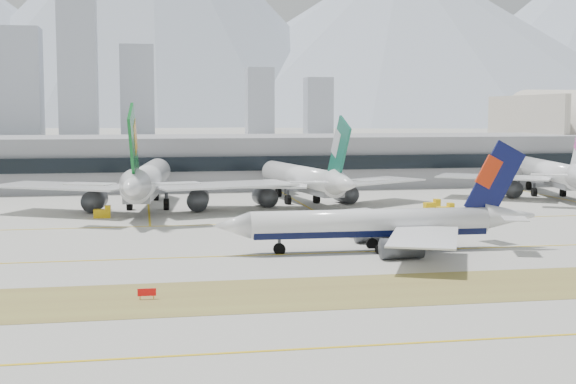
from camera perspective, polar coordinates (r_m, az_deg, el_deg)
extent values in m
plane|color=#AAA79F|center=(131.23, -0.30, -4.07)|extent=(3000.00, 3000.00, 0.00)
cube|color=olive|center=(100.48, 2.92, -7.11)|extent=(360.00, 18.00, 0.06)
cube|color=yellow|center=(126.38, 0.10, -4.43)|extent=(360.00, 0.45, 0.04)
cube|color=yellow|center=(78.99, 6.82, -10.72)|extent=(360.00, 0.45, 0.04)
cube|color=yellow|center=(160.49, -2.17, -2.26)|extent=(360.00, 0.45, 0.04)
cylinder|color=white|center=(129.16, 5.86, -2.16)|extent=(38.86, 4.90, 4.24)
cube|color=black|center=(129.32, 5.86, -2.67)|extent=(38.07, 4.25, 1.91)
cone|color=white|center=(125.19, -4.07, -2.40)|extent=(6.00, 4.34, 4.24)
cone|color=white|center=(137.21, 15.47, -1.65)|extent=(8.69, 4.39, 4.24)
cube|color=white|center=(141.80, 6.56, -1.72)|extent=(16.45, 22.96, 0.25)
cube|color=white|center=(141.50, 13.94, -1.26)|extent=(5.34, 6.78, 0.17)
cylinder|color=#3F4247|center=(137.81, 6.13, -2.91)|extent=(6.52, 3.29, 3.18)
cube|color=#3F4247|center=(137.62, 6.13, -2.39)|extent=(2.70, 0.36, 1.48)
cube|color=white|center=(119.59, 9.66, -3.16)|extent=(16.99, 22.99, 0.25)
cube|color=white|center=(131.53, 15.84, -1.83)|extent=(5.50, 6.84, 0.17)
cylinder|color=#3F4247|center=(122.96, 8.08, -3.99)|extent=(6.52, 3.29, 3.18)
cube|color=#3F4247|center=(122.76, 8.09, -3.40)|extent=(2.70, 0.36, 1.48)
cube|color=#0B0F45|center=(135.48, 14.50, 0.80)|extent=(10.48, 0.56, 13.28)
cube|color=red|center=(134.94, 14.09, 1.40)|extent=(4.74, 0.55, 5.69)
cylinder|color=#3F4247|center=(126.63, -0.62, -3.84)|extent=(0.51, 0.51, 2.55)
cylinder|color=black|center=(126.72, -0.62, -4.08)|extent=(1.92, 0.77, 1.91)
cylinder|color=#3F4247|center=(127.34, 6.64, -3.83)|extent=(0.51, 0.51, 2.55)
cylinder|color=black|center=(127.42, 6.64, -4.06)|extent=(1.92, 0.77, 1.91)
cylinder|color=#3F4247|center=(132.57, 5.98, -3.44)|extent=(0.51, 0.51, 2.55)
cylinder|color=black|center=(132.66, 5.98, -3.67)|extent=(1.92, 0.77, 1.91)
cylinder|color=white|center=(186.55, -9.91, 0.95)|extent=(11.80, 48.95, 6.42)
cube|color=slate|center=(186.71, -9.90, 0.41)|extent=(10.74, 47.87, 2.89)
cone|color=white|center=(214.31, -9.14, 1.58)|extent=(7.21, 8.09, 6.42)
cone|color=white|center=(157.13, -11.03, 0.34)|extent=(7.59, 11.44, 6.42)
cube|color=white|center=(178.53, -4.60, 0.50)|extent=(33.48, 21.88, 0.39)
cube|color=white|center=(158.28, -7.95, 0.61)|extent=(9.75, 6.43, 0.26)
cylinder|color=#3F4247|center=(182.24, -6.40, -0.53)|extent=(5.69, 8.58, 4.81)
cube|color=#3F4247|center=(182.04, -6.41, 0.08)|extent=(0.86, 3.40, 2.25)
cube|color=white|center=(182.27, -15.57, 0.41)|extent=(33.82, 27.09, 0.39)
cube|color=white|center=(160.32, -13.91, 0.56)|extent=(10.13, 8.01, 0.26)
cylinder|color=#3F4247|center=(184.69, -13.58, -0.57)|extent=(5.69, 8.58, 4.81)
cube|color=#3F4247|center=(184.49, -13.60, 0.03)|extent=(0.86, 3.40, 2.25)
cube|color=#0D5C20|center=(159.95, -10.94, 3.18)|extent=(2.07, 13.40, 17.22)
cube|color=orange|center=(161.22, -10.89, 3.86)|extent=(1.38, 6.09, 7.37)
cylinder|color=#3F4247|center=(205.29, -9.36, -0.04)|extent=(0.77, 0.77, 3.85)
cylinder|color=black|center=(205.38, -9.36, -0.27)|extent=(1.44, 3.00, 2.89)
cylinder|color=#3F4247|center=(186.19, -11.21, -0.67)|extent=(0.77, 0.77, 3.85)
cylinder|color=black|center=(186.28, -11.20, -0.91)|extent=(1.44, 3.00, 2.89)
cylinder|color=#3F4247|center=(185.32, -8.65, -0.65)|extent=(0.77, 0.77, 3.85)
cylinder|color=black|center=(185.41, -8.64, -0.90)|extent=(1.44, 3.00, 2.89)
cylinder|color=white|center=(195.59, 0.90, 1.04)|extent=(12.77, 43.78, 5.74)
cube|color=slate|center=(195.72, 0.90, 0.58)|extent=(11.78, 42.79, 2.59)
cone|color=white|center=(219.11, -1.41, 1.54)|extent=(6.75, 7.49, 5.74)
cone|color=white|center=(171.04, 4.04, 0.59)|extent=(7.25, 10.46, 5.74)
cube|color=white|center=(195.89, 5.81, 0.76)|extent=(30.12, 25.16, 0.34)
cube|color=white|center=(175.77, 6.03, 0.85)|extent=(9.08, 7.45, 0.23)
cylinder|color=#3F4247|center=(196.63, 4.08, -0.13)|extent=(5.43, 7.85, 4.31)
cube|color=#3F4247|center=(196.46, 4.08, 0.37)|extent=(0.92, 3.05, 2.01)
cube|color=white|center=(184.67, -2.91, 0.49)|extent=(29.66, 18.34, 0.34)
cube|color=white|center=(169.82, 1.49, 0.71)|extent=(8.58, 5.38, 0.23)
cylinder|color=#3F4247|center=(189.25, -1.66, -0.34)|extent=(5.43, 7.85, 4.31)
cube|color=#3F4247|center=(189.08, -1.66, 0.18)|extent=(0.92, 3.05, 2.01)
cube|color=#155E4A|center=(173.33, 3.65, 2.92)|extent=(2.48, 11.93, 15.41)
cube|color=#B5B9C0|center=(174.36, 3.50, 3.49)|extent=(1.51, 5.45, 6.59)
cylinder|color=#3F4247|center=(211.46, -0.68, 0.14)|extent=(0.69, 0.69, 3.45)
cylinder|color=black|center=(211.53, -0.68, -0.05)|extent=(1.41, 2.71, 2.59)
cylinder|color=#3F4247|center=(193.61, -0.01, -0.37)|extent=(0.69, 0.69, 3.45)
cylinder|color=black|center=(193.68, -0.01, -0.59)|extent=(1.41, 2.71, 2.59)
cylinder|color=#3F4247|center=(196.24, 2.04, -0.30)|extent=(0.69, 0.69, 3.45)
cylinder|color=black|center=(196.32, 2.04, -0.50)|extent=(1.41, 2.71, 2.59)
cylinder|color=white|center=(223.56, 17.98, 1.38)|extent=(14.11, 44.60, 5.86)
cube|color=slate|center=(223.68, 17.97, 0.97)|extent=(13.08, 43.56, 2.64)
cone|color=white|center=(247.97, 16.22, 1.84)|extent=(7.03, 7.75, 5.86)
cube|color=white|center=(213.10, 14.44, 1.04)|extent=(30.61, 26.09, 0.35)
cube|color=white|center=(197.20, 18.07, 1.17)|extent=(9.26, 7.73, 0.23)
cylinder|color=#3F4247|center=(217.52, 15.58, 0.25)|extent=(5.71, 8.08, 4.39)
cube|color=#3F4247|center=(217.37, 15.59, 0.71)|extent=(1.01, 3.10, 2.05)
cylinder|color=#3F4247|center=(239.99, 16.75, 0.58)|extent=(0.70, 0.70, 3.51)
cylinder|color=black|center=(240.05, 16.74, 0.40)|extent=(1.50, 2.78, 2.64)
cylinder|color=#3F4247|center=(221.66, 17.10, 0.16)|extent=(0.70, 0.70, 3.51)
cylinder|color=black|center=(221.73, 17.10, -0.03)|extent=(1.50, 2.78, 2.64)
cylinder|color=#3F4247|center=(223.95, 18.97, 0.15)|extent=(0.70, 0.70, 3.51)
cylinder|color=black|center=(224.02, 18.96, -0.03)|extent=(1.50, 2.78, 2.64)
cube|color=gray|center=(243.82, -5.03, 2.23)|extent=(280.00, 42.00, 15.00)
cube|color=black|center=(222.44, -4.51, 2.01)|extent=(280.00, 1.20, 4.00)
cube|color=beige|center=(294.04, 16.48, 3.90)|extent=(2.00, 57.00, 27.90)
cube|color=red|center=(97.71, -10.01, -7.03)|extent=(2.20, 0.15, 0.90)
cylinder|color=orange|center=(97.85, -10.48, -7.41)|extent=(0.10, 0.10, 0.50)
cylinder|color=orange|center=(97.86, -9.53, -7.40)|extent=(0.10, 0.10, 0.50)
cube|color=#E1AF0B|center=(184.49, 10.19, -1.03)|extent=(3.50, 2.00, 1.80)
cube|color=#E1AF0B|center=(184.78, 10.55, -0.65)|extent=(1.20, 1.80, 1.00)
cylinder|color=black|center=(183.39, 9.93, -1.24)|extent=(0.70, 0.30, 0.70)
cylinder|color=black|center=(184.88, 9.75, -1.18)|extent=(0.70, 0.30, 0.70)
cylinder|color=black|center=(184.23, 10.63, -1.22)|extent=(0.70, 0.30, 0.70)
cylinder|color=black|center=(185.72, 10.45, -1.16)|extent=(0.70, 0.30, 0.70)
cube|color=#E1AF0B|center=(173.64, -13.08, -1.51)|extent=(3.50, 2.00, 1.80)
cube|color=#E1AF0B|center=(173.44, -12.70, -1.11)|extent=(1.20, 1.80, 1.00)
cylinder|color=black|center=(172.98, -13.49, -1.73)|extent=(0.70, 0.30, 0.70)
cylinder|color=black|center=(174.56, -13.46, -1.66)|extent=(0.70, 0.30, 0.70)
cylinder|color=black|center=(172.86, -12.70, -1.71)|extent=(0.70, 0.30, 0.70)
cylinder|color=black|center=(174.44, -12.67, -1.65)|extent=(0.70, 0.30, 0.70)
cube|color=#E1AF0B|center=(177.20, 11.12, -1.32)|extent=(3.50, 2.00, 1.80)
cube|color=#E1AF0B|center=(177.50, 11.49, -0.93)|extent=(1.20, 1.80, 1.00)
cylinder|color=black|center=(176.09, 10.85, -1.54)|extent=(0.70, 0.30, 0.70)
cylinder|color=black|center=(177.57, 10.66, -1.48)|extent=(0.70, 0.30, 0.70)
cylinder|color=black|center=(176.97, 11.57, -1.52)|extent=(0.70, 0.30, 0.70)
cylinder|color=black|center=(178.44, 11.38, -1.45)|extent=(0.70, 0.30, 0.70)
cube|color=#9FA6B5|center=(588.38, -18.56, 7.17)|extent=(30.00, 27.00, 80.00)
cube|color=#9FA6B5|center=(579.79, -14.72, 8.79)|extent=(26.00, 23.40, 110.00)
cube|color=#9FA6B5|center=(592.46, -10.67, 6.87)|extent=(24.00, 21.60, 70.00)
cube|color=#9FA6B5|center=(603.73, -2.03, 6.23)|extent=(20.00, 18.00, 55.00)
cube|color=#9FA6B5|center=(611.86, 2.16, 5.89)|extent=(20.00, 18.00, 48.00)
cone|color=#9EA8B7|center=(1539.15, -9.68, 12.72)|extent=(900.00, 900.00, 470.00)
cone|color=#9EA8B7|center=(1604.09, 8.07, 10.52)|extent=(1120.00, 1120.00, 350.00)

